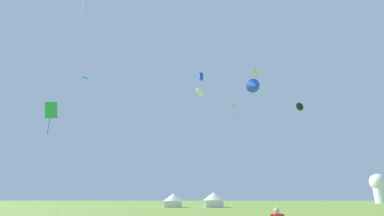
# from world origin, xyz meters

# --- Properties ---
(kite_cyan_parafoil) EXTENTS (1.93, 1.66, 30.52)m
(kite_cyan_parafoil) POSITION_xyz_m (-27.10, 56.37, 29.95)
(kite_cyan_parafoil) COLOR #1EB7CC
(kite_cyan_parafoil) RESTS_ON ground
(kite_black_parafoil) EXTENTS (2.54, 2.94, 13.45)m
(kite_black_parafoil) POSITION_xyz_m (13.59, 27.79, 12.92)
(kite_black_parafoil) COLOR black
(kite_black_parafoil) RESTS_ON ground
(kite_green_box) EXTENTS (3.17, 2.12, 17.58)m
(kite_green_box) POSITION_xyz_m (-23.91, 38.21, 16.08)
(kite_green_box) COLOR green
(kite_green_box) RESTS_ON ground
(kite_white_parafoil) EXTENTS (3.41, 3.79, 19.97)m
(kite_white_parafoil) POSITION_xyz_m (1.18, 38.99, 19.33)
(kite_white_parafoil) COLOR white
(kite_white_parafoil) RESTS_ON ground
(kite_blue_box) EXTENTS (2.52, 1.43, 30.56)m
(kite_blue_box) POSITION_xyz_m (1.43, 55.09, 29.53)
(kite_blue_box) COLOR blue
(kite_blue_box) RESTS_ON ground
(kite_yellow_delta) EXTENTS (1.93, 1.73, 32.96)m
(kite_yellow_delta) POSITION_xyz_m (15.44, 58.44, 32.01)
(kite_yellow_delta) COLOR yellow
(kite_yellow_delta) RESTS_ON ground
(kite_blue_delta) EXTENTS (3.36, 3.80, 26.67)m
(kite_blue_delta) POSITION_xyz_m (12.79, 49.53, 24.77)
(kite_blue_delta) COLOR blue
(kite_blue_delta) RESTS_ON ground
(kite_pink_parafoil) EXTENTS (3.22, 3.24, 23.68)m
(kite_pink_parafoil) POSITION_xyz_m (9.18, 57.62, 23.16)
(kite_pink_parafoil) COLOR pink
(kite_pink_parafoil) RESTS_ON ground
(festival_tent_right) EXTENTS (4.65, 4.65, 3.02)m
(festival_tent_right) POSITION_xyz_m (-5.11, 60.98, 1.67)
(festival_tent_right) COLOR white
(festival_tent_right) RESTS_ON ground
(festival_tent_center) EXTENTS (5.03, 5.03, 3.27)m
(festival_tent_center) POSITION_xyz_m (4.12, 60.98, 1.81)
(festival_tent_center) COLOR white
(festival_tent_center) RESTS_ON ground
(observatory_dome) EXTENTS (6.40, 6.40, 10.80)m
(observatory_dome) POSITION_xyz_m (68.77, 105.38, 6.01)
(observatory_dome) COLOR white
(observatory_dome) RESTS_ON ground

